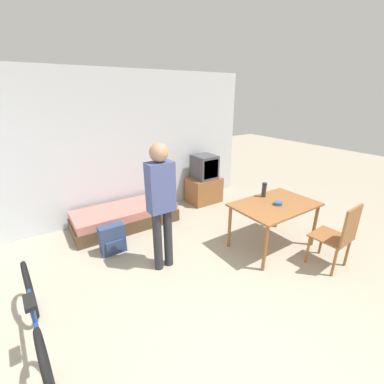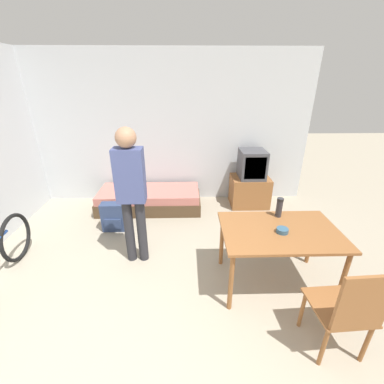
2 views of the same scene
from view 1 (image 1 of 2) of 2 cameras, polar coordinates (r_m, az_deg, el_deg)
The scene contains 11 objects.
ground_plane at distance 2.92m, azimuth 17.45°, elevation -32.09°, with size 20.00×20.00×0.00m, color #9E937F.
wall_back at distance 5.01m, azimuth -15.59°, elevation 9.51°, with size 5.50×0.06×2.70m.
daybed at distance 4.88m, azimuth -14.54°, elevation -5.27°, with size 1.84×0.76×0.37m.
tv at distance 5.66m, azimuth 2.71°, elevation 2.28°, with size 0.69×0.52×1.06m.
dining_table at distance 4.11m, azimuth 17.87°, elevation -3.53°, with size 1.26×0.83×0.73m.
wooden_chair at distance 3.99m, azimuth 30.01°, elevation -8.10°, with size 0.48×0.48×0.97m.
bicycle at distance 3.01m, azimuth -31.27°, elevation -23.47°, with size 0.13×1.70×0.73m.
person_standing at distance 3.31m, azimuth -6.91°, elevation -1.56°, with size 0.34×0.23×1.75m.
thermos_flask at distance 4.25m, azimuth 15.74°, elevation 0.63°, with size 0.07×0.07×0.23m.
mate_bowl at distance 4.04m, azimuth 18.58°, elevation -2.40°, with size 0.12×0.12×0.05m.
backpack at distance 4.13m, azimuth -17.27°, elevation -10.00°, with size 0.37×0.21×0.46m.
Camera 1 is at (-1.53, -0.95, 2.30)m, focal length 24.00 mm.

